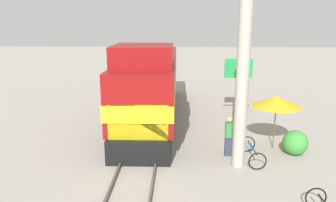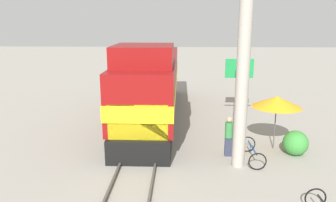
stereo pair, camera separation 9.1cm
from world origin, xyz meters
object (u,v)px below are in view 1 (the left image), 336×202
(vendor_umbrella, at_px, (276,102))
(person_bystander, at_px, (229,135))
(locomotive, at_px, (151,86))
(billboard_sign, at_px, (238,73))
(utility_pole, at_px, (243,67))
(bicycle, at_px, (252,152))

(vendor_umbrella, height_order, person_bystander, vendor_umbrella)
(locomotive, height_order, billboard_sign, locomotive)
(utility_pole, bearing_deg, person_bystander, 105.18)
(locomotive, xyz_separation_m, billboard_sign, (5.29, 0.90, 0.62))
(vendor_umbrella, xyz_separation_m, billboard_sign, (-0.75, 5.50, 0.39))
(locomotive, bearing_deg, vendor_umbrella, -37.30)
(utility_pole, bearing_deg, bicycle, 38.30)
(billboard_sign, height_order, bicycle, billboard_sign)
(locomotive, relative_size, utility_pole, 1.79)
(utility_pole, relative_size, billboard_sign, 2.28)
(utility_pole, xyz_separation_m, person_bystander, (-0.27, 0.98, -3.08))
(billboard_sign, distance_m, person_bystander, 6.80)
(person_bystander, bearing_deg, vendor_umbrella, 22.66)
(bicycle, bearing_deg, vendor_umbrella, -133.95)
(vendor_umbrella, relative_size, billboard_sign, 0.71)
(vendor_umbrella, xyz_separation_m, person_bystander, (-2.22, -0.93, -1.26))
(billboard_sign, bearing_deg, locomotive, -170.30)
(utility_pole, distance_m, person_bystander, 3.24)
(billboard_sign, bearing_deg, person_bystander, -102.90)
(billboard_sign, relative_size, person_bystander, 1.97)
(locomotive, bearing_deg, person_bystander, -55.35)
(utility_pole, height_order, bicycle, utility_pole)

